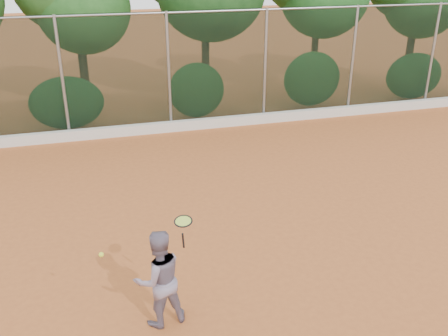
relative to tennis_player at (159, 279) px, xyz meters
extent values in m
plane|color=#B15B29|center=(1.67, 1.48, -0.77)|extent=(80.00, 80.00, 0.00)
cube|color=silver|center=(1.67, 8.30, -0.62)|extent=(24.00, 0.20, 0.30)
imported|color=slate|center=(0.00, 0.00, 0.00)|extent=(0.84, 0.71, 1.53)
cube|color=black|center=(1.67, 8.48, 0.98)|extent=(24.00, 0.01, 3.50)
cylinder|color=gray|center=(1.67, 8.48, 2.68)|extent=(24.00, 0.06, 0.06)
cylinder|color=gray|center=(-1.33, 8.48, 0.98)|extent=(0.09, 0.09, 3.50)
cylinder|color=gray|center=(1.67, 8.48, 0.98)|extent=(0.09, 0.09, 3.50)
cylinder|color=gray|center=(4.67, 8.48, 0.98)|extent=(0.09, 0.09, 3.50)
cylinder|color=gray|center=(7.67, 8.48, 0.98)|extent=(0.09, 0.09, 3.50)
cylinder|color=gray|center=(10.67, 8.48, 0.98)|extent=(0.09, 0.09, 3.50)
cylinder|color=#3E2518|center=(-0.73, 10.78, 0.43)|extent=(0.28, 0.28, 2.40)
ellipsoid|color=#20511C|center=(-0.53, 10.68, 2.63)|extent=(2.90, 2.40, 2.80)
cylinder|color=#3D2617|center=(3.27, 10.48, 0.73)|extent=(0.26, 0.26, 3.00)
cylinder|color=#432B19|center=(7.37, 10.68, 0.58)|extent=(0.24, 0.24, 2.70)
cylinder|color=#402718|center=(11.07, 10.28, 0.48)|extent=(0.28, 0.28, 2.50)
ellipsoid|color=#266225|center=(-1.33, 9.28, 0.08)|extent=(2.20, 1.16, 1.60)
ellipsoid|color=#2E6B28|center=(2.67, 9.28, 0.18)|extent=(1.80, 1.04, 1.76)
ellipsoid|color=#30722B|center=(6.67, 9.28, 0.28)|extent=(2.00, 1.10, 1.84)
ellipsoid|color=#265E23|center=(10.67, 9.28, 0.13)|extent=(2.16, 1.12, 1.64)
cylinder|color=black|center=(0.38, 0.03, 0.56)|extent=(0.06, 0.08, 0.27)
torus|color=black|center=(0.38, -0.03, 0.91)|extent=(0.34, 0.34, 0.07)
cylinder|color=#BAD73F|center=(0.38, -0.03, 0.91)|extent=(0.29, 0.29, 0.05)
sphere|color=#D9EA35|center=(-0.75, -0.47, 0.85)|extent=(0.07, 0.07, 0.07)
camera|label=1|loc=(-0.69, -5.93, 4.36)|focal=40.00mm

